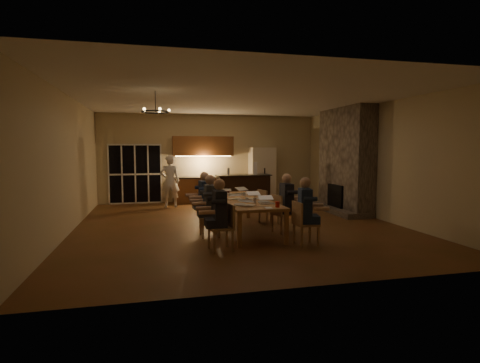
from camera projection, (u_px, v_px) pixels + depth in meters
name	position (u px, v px, depth m)	size (l,w,h in m)	color
floor	(237.00, 225.00, 9.66)	(9.00, 9.00, 0.00)	brown
back_wall	(210.00, 158.00, 13.90)	(8.00, 0.04, 3.20)	#C1B488
left_wall	(67.00, 164.00, 8.60)	(0.04, 9.00, 3.20)	#C1B488
right_wall	(377.00, 161.00, 10.44)	(0.04, 9.00, 3.20)	#C1B488
ceiling	(237.00, 98.00, 9.38)	(8.00, 9.00, 0.04)	white
french_doors	(135.00, 174.00, 13.28)	(1.86, 0.08, 2.10)	black
fireplace	(345.00, 160.00, 11.53)	(0.58, 2.50, 3.20)	#76695C
kitchenette	(203.00, 170.00, 13.56)	(2.24, 0.68, 2.40)	brown
refrigerator	(262.00, 174.00, 14.03)	(0.90, 0.68, 2.00)	beige
dining_table	(245.00, 215.00, 8.99)	(1.10, 3.21, 0.75)	#A97D43
bar_island	(243.00, 191.00, 12.69)	(1.84, 0.68, 1.08)	black
chair_left_near	(221.00, 227.00, 7.19)	(0.44, 0.44, 0.89)	#AB8155
chair_left_mid	(210.00, 217.00, 8.29)	(0.44, 0.44, 0.89)	#AB8155
chair_left_far	(208.00, 209.00, 9.35)	(0.44, 0.44, 0.89)	#AB8155
chair_right_near	(306.00, 223.00, 7.58)	(0.44, 0.44, 0.89)	#AB8155
chair_right_mid	(283.00, 213.00, 8.76)	(0.44, 0.44, 0.89)	#AB8155
chair_right_far	(269.00, 207.00, 9.79)	(0.44, 0.44, 0.89)	#AB8155
person_left_near	(220.00, 214.00, 7.21)	(0.60, 0.60, 1.38)	#22242C
person_right_near	(305.00, 211.00, 7.58)	(0.60, 0.60, 1.38)	navy
person_left_mid	(210.00, 206.00, 8.32)	(0.60, 0.60, 1.38)	#3A3F44
person_right_mid	(286.00, 203.00, 8.70)	(0.60, 0.60, 1.38)	#22242C
person_left_far	(205.00, 199.00, 9.38)	(0.60, 0.60, 1.38)	navy
standing_person	(170.00, 181.00, 12.43)	(0.64, 0.42, 1.75)	white
chandelier	(156.00, 112.00, 8.09)	(0.61, 0.61, 0.03)	black
laptop_a	(247.00, 200.00, 7.92)	(0.32, 0.28, 0.23)	silver
laptop_b	(267.00, 199.00, 8.18)	(0.32, 0.28, 0.23)	silver
laptop_c	(235.00, 195.00, 8.92)	(0.32, 0.28, 0.23)	silver
laptop_d	(255.00, 194.00, 8.99)	(0.32, 0.28, 0.23)	silver
laptop_e	(225.00, 190.00, 10.00)	(0.32, 0.28, 0.23)	silver
laptop_f	(244.00, 190.00, 10.03)	(0.32, 0.28, 0.23)	silver
mug_front	(247.00, 200.00, 8.46)	(0.08, 0.08, 0.10)	silver
mug_mid	(244.00, 194.00, 9.54)	(0.07, 0.07, 0.10)	silver
mug_back	(224.00, 194.00, 9.60)	(0.07, 0.07, 0.10)	silver
redcup_near	(277.00, 204.00, 7.71)	(0.09, 0.09, 0.12)	red
redcup_mid	(222.00, 195.00, 9.31)	(0.08, 0.08, 0.12)	red
can_silver	(255.00, 201.00, 8.26)	(0.07, 0.07, 0.12)	#B2B2B7
can_cola	(228.00, 190.00, 10.28)	(0.06, 0.06, 0.12)	#3F0F0C
can_right	(255.00, 194.00, 9.39)	(0.07, 0.07, 0.12)	#B2B2B7
plate_near	(264.00, 202.00, 8.45)	(0.27, 0.27, 0.02)	silver
plate_left	(240.00, 204.00, 8.03)	(0.25, 0.25, 0.02)	silver
plate_far	(252.00, 195.00, 9.78)	(0.27, 0.27, 0.02)	silver
notepad	(269.00, 208.00, 7.58)	(0.14, 0.20, 0.01)	white
bar_bottle	(229.00, 171.00, 12.44)	(0.07, 0.07, 0.24)	#99999E
bar_blender	(255.00, 168.00, 12.78)	(0.13, 0.13, 0.42)	silver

